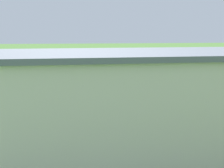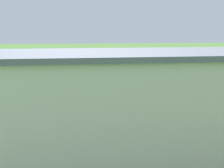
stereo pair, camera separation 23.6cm
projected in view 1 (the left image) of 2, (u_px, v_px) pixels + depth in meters
name	position (u px, v px, depth m)	size (l,w,h in m)	color
ground_plane	(95.00, 90.00, 56.33)	(400.00, 400.00, 0.00)	#3D6628
hangar	(137.00, 105.00, 25.85)	(25.79, 11.66, 7.61)	beige
biplane	(109.00, 74.00, 54.30)	(7.33, 8.86, 4.13)	#B21E1E
car_green	(208.00, 103.00, 41.93)	(2.39, 4.49, 1.63)	#1E6B38
person_watching_takeoff	(98.00, 102.00, 42.49)	(0.53, 0.53, 1.65)	navy
person_crossing_taxiway	(69.00, 105.00, 40.80)	(0.53, 0.53, 1.62)	orange
person_walking_on_apron	(189.00, 107.00, 39.52)	(0.45, 0.45, 1.68)	orange
windsock	(223.00, 54.00, 69.37)	(1.47, 1.01, 5.25)	silver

